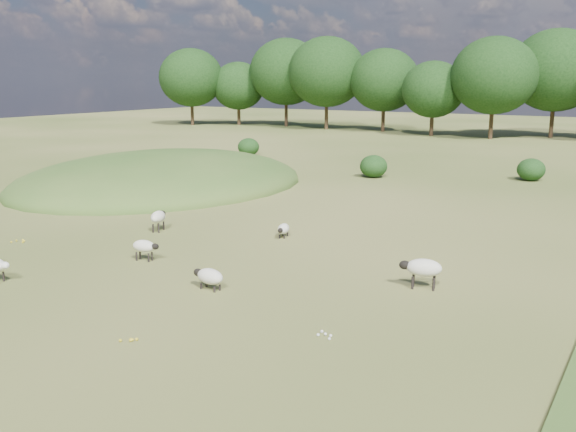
# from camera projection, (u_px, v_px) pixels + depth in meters

# --- Properties ---
(ground) EXTENTS (160.00, 160.00, 0.00)m
(ground) POSITION_uv_depth(u_px,v_px,m) (392.00, 182.00, 40.58)
(ground) COLOR #374F18
(ground) RESTS_ON ground
(mound) EXTENTS (16.00, 20.00, 4.00)m
(mound) POSITION_uv_depth(u_px,v_px,m) (162.00, 184.00, 39.96)
(mound) COLOR #33561E
(mound) RESTS_ON ground
(treeline) EXTENTS (96.28, 14.66, 11.70)m
(treeline) POSITION_uv_depth(u_px,v_px,m) (509.00, 77.00, 69.37)
(treeline) COLOR black
(treeline) RESTS_ON ground
(shrubs) EXTENTS (25.01, 7.53, 1.49)m
(shrubs) POSITION_uv_depth(u_px,v_px,m) (367.00, 159.00, 46.09)
(shrubs) COLOR black
(shrubs) RESTS_ON ground
(sheep_0) EXTENTS (0.86, 1.27, 0.88)m
(sheep_0) POSITION_uv_depth(u_px,v_px,m) (158.00, 217.00, 27.58)
(sheep_0) COLOR beige
(sheep_0) RESTS_ON ground
(sheep_2) EXTENTS (1.20, 0.60, 0.68)m
(sheep_2) POSITION_uv_depth(u_px,v_px,m) (209.00, 276.00, 19.98)
(sheep_2) COLOR beige
(sheep_2) RESTS_ON ground
(sheep_3) EXTENTS (1.39, 0.85, 0.97)m
(sheep_3) POSITION_uv_depth(u_px,v_px,m) (423.00, 268.00, 20.01)
(sheep_3) COLOR beige
(sheep_3) RESTS_ON ground
(sheep_4) EXTENTS (0.63, 1.04, 0.58)m
(sheep_4) POSITION_uv_depth(u_px,v_px,m) (283.00, 229.00, 26.51)
(sheep_4) COLOR beige
(sheep_4) RESTS_ON ground
(sheep_5) EXTENTS (1.10, 0.61, 0.77)m
(sheep_5) POSITION_uv_depth(u_px,v_px,m) (145.00, 246.00, 23.10)
(sheep_5) COLOR beige
(sheep_5) RESTS_ON ground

